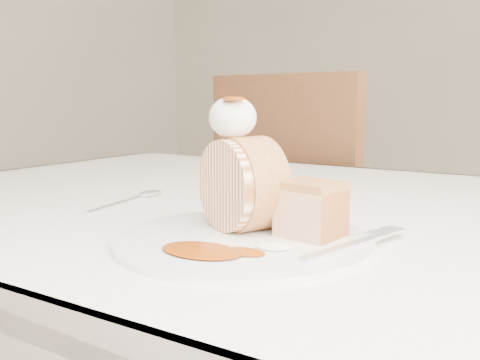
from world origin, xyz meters
The scene contains 10 objects.
table centered at (0.00, 0.20, 0.66)m, with size 1.40×0.90×0.75m.
chair_far centered at (-0.30, 0.86, 0.55)m, with size 0.52×0.52×0.97m.
plate centered at (0.04, -0.03, 0.75)m, with size 0.28×0.28×0.01m, color white.
roulade_slice centered at (0.03, 0.00, 0.81)m, with size 0.10×0.10×0.06m, color #FFDEB1.
cake_chunk centered at (0.10, 0.01, 0.78)m, with size 0.06×0.06×0.05m, color #BF7C48.
whipped_cream centered at (0.01, 0.00, 0.88)m, with size 0.05×0.05×0.05m, color white.
caramel_drizzle centered at (0.03, -0.02, 0.91)m, with size 0.03×0.02×0.01m, color #8C3405.
caramel_pool centered at (0.04, -0.10, 0.76)m, with size 0.09×0.06×0.00m, color #8C3405, non-canonical shape.
fork centered at (0.15, -0.02, 0.76)m, with size 0.02×0.16×0.00m, color silver.
spoon centered at (-0.22, 0.05, 0.75)m, with size 0.02×0.16×0.00m, color silver.
Camera 1 is at (0.34, -0.50, 0.90)m, focal length 40.00 mm.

